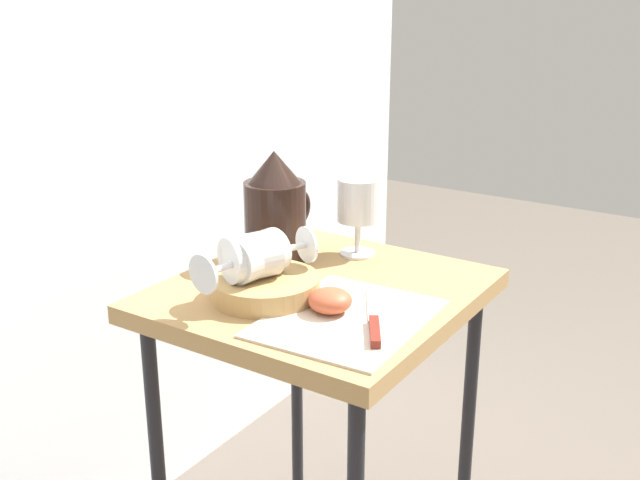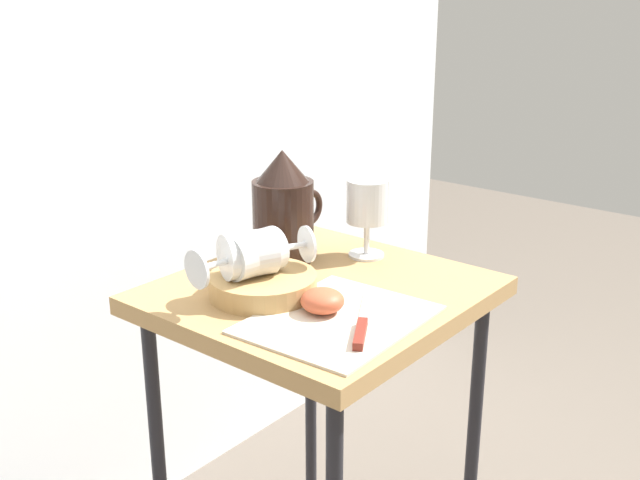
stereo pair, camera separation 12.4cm
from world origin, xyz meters
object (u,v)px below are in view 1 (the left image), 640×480
(knife, at_px, (374,323))
(basket_tray, at_px, (266,287))
(wine_glass_tipped_far, at_px, (254,256))
(apple_half_left, at_px, (330,300))
(table, at_px, (320,329))
(wine_glass_tipped_near, at_px, (254,257))
(wine_glass_upright, at_px, (358,204))
(pitcher, at_px, (276,217))

(knife, bearing_deg, basket_tray, 88.16)
(basket_tray, bearing_deg, wine_glass_tipped_far, 138.42)
(basket_tray, relative_size, knife, 0.93)
(apple_half_left, relative_size, knife, 0.36)
(basket_tray, bearing_deg, table, -28.47)
(wine_glass_tipped_far, distance_m, apple_half_left, 0.14)
(knife, bearing_deg, apple_half_left, 83.49)
(table, distance_m, wine_glass_tipped_near, 0.18)
(wine_glass_tipped_far, distance_m, knife, 0.22)
(knife, bearing_deg, wine_glass_upright, 34.92)
(table, distance_m, knife, 0.20)
(pitcher, bearing_deg, wine_glass_upright, -46.17)
(table, bearing_deg, wine_glass_tipped_near, 149.40)
(basket_tray, distance_m, knife, 0.20)
(basket_tray, relative_size, apple_half_left, 2.60)
(table, xyz_separation_m, knife, (-0.09, -0.15, 0.08))
(wine_glass_tipped_near, bearing_deg, knife, -88.28)
(knife, bearing_deg, pitcher, 61.59)
(pitcher, relative_size, apple_half_left, 3.00)
(wine_glass_upright, xyz_separation_m, apple_half_left, (-0.25, -0.10, -0.07))
(wine_glass_tipped_near, bearing_deg, basket_tray, -42.65)
(table, relative_size, wine_glass_tipped_far, 4.27)
(table, relative_size, pitcher, 3.41)
(basket_tray, bearing_deg, pitcher, 30.59)
(wine_glass_upright, xyz_separation_m, wine_glass_tipped_far, (-0.26, 0.03, -0.02))
(table, relative_size, knife, 3.65)
(apple_half_left, height_order, knife, apple_half_left)
(wine_glass_upright, height_order, wine_glass_tipped_far, wine_glass_upright)
(table, bearing_deg, knife, -121.04)
(wine_glass_tipped_near, bearing_deg, wine_glass_upright, -6.62)
(pitcher, distance_m, knife, 0.33)
(wine_glass_upright, distance_m, wine_glass_tipped_far, 0.27)
(wine_glass_tipped_far, bearing_deg, pitcher, 25.41)
(pitcher, bearing_deg, apple_half_left, -125.26)
(wine_glass_tipped_far, bearing_deg, apple_half_left, -83.20)
(pitcher, relative_size, wine_glass_tipped_near, 1.24)
(basket_tray, relative_size, pitcher, 0.86)
(basket_tray, xyz_separation_m, wine_glass_tipped_near, (-0.01, 0.01, 0.05))
(table, xyz_separation_m, wine_glass_upright, (0.17, 0.03, 0.17))
(wine_glass_tipped_near, height_order, wine_glass_tipped_far, wine_glass_tipped_far)
(wine_glass_tipped_near, distance_m, apple_half_left, 0.14)
(wine_glass_tipped_far, relative_size, apple_half_left, 2.40)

